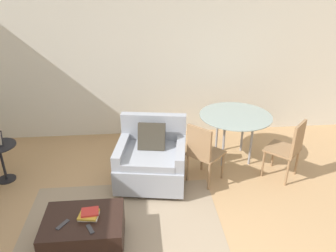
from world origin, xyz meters
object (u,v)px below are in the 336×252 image
object	(u,v)px
ottoman	(84,231)
dining_chair_near_left	(203,150)
book_stack	(89,214)
dining_chair_near_right	(289,146)
side_table	(1,156)
tv_remote_secondary	(90,229)
tv_remote_primary	(63,224)
armchair	(152,160)
dining_table	(235,120)

from	to	relation	value
ottoman	dining_chair_near_left	distance (m)	1.86
book_stack	dining_chair_near_right	distance (m)	2.85
ottoman	dining_chair_near_left	bearing A→B (deg)	36.04
side_table	dining_chair_near_left	size ratio (longest dim) A/B	0.63
dining_chair_near_right	tv_remote_secondary	bearing A→B (deg)	-154.45
tv_remote_primary	dining_chair_near_right	distance (m)	3.13
book_stack	dining_chair_near_right	size ratio (longest dim) A/B	0.25
dining_chair_near_left	book_stack	bearing A→B (deg)	-143.11
tv_remote_secondary	side_table	size ratio (longest dim) A/B	0.26
book_stack	tv_remote_secondary	xyz separation A→B (m)	(0.03, -0.19, -0.03)
armchair	dining_table	size ratio (longest dim) A/B	0.96
side_table	dining_chair_near_left	distance (m)	2.82
ottoman	side_table	size ratio (longest dim) A/B	1.47
tv_remote_primary	side_table	bearing A→B (deg)	127.54
ottoman	dining_chair_near_left	xyz separation A→B (m)	(1.49, 1.08, 0.31)
book_stack	side_table	distance (m)	1.95
tv_remote_primary	dining_chair_near_left	world-z (taller)	dining_chair_near_left
tv_remote_secondary	side_table	world-z (taller)	side_table
dining_chair_near_left	dining_chair_near_right	distance (m)	1.23
book_stack	tv_remote_secondary	distance (m)	0.19
tv_remote_primary	side_table	world-z (taller)	side_table
dining_table	ottoman	bearing A→B (deg)	-141.08
armchair	ottoman	world-z (taller)	armchair
book_stack	side_table	bearing A→B (deg)	135.28
dining_table	tv_remote_primary	bearing A→B (deg)	-142.21
side_table	dining_table	world-z (taller)	dining_table
tv_remote_primary	side_table	distance (m)	1.85
tv_remote_secondary	side_table	bearing A→B (deg)	132.24
ottoman	tv_remote_primary	bearing A→B (deg)	-157.41
armchair	ottoman	bearing A→B (deg)	-123.84
book_stack	tv_remote_primary	xyz separation A→B (m)	(-0.26, -0.10, -0.03)
tv_remote_primary	side_table	size ratio (longest dim) A/B	0.28
tv_remote_primary	tv_remote_secondary	size ratio (longest dim) A/B	1.08
side_table	dining_chair_near_right	xyz separation A→B (m)	(4.03, -0.31, 0.11)
ottoman	dining_chair_near_right	size ratio (longest dim) A/B	0.93
book_stack	dining_chair_near_left	xyz separation A→B (m)	(1.42, 1.06, 0.10)
tv_remote_primary	dining_chair_near_right	bearing A→B (deg)	21.76
armchair	ottoman	size ratio (longest dim) A/B	1.26
side_table	dining_chair_near_right	bearing A→B (deg)	-4.39
ottoman	dining_chair_near_right	world-z (taller)	dining_chair_near_right
book_stack	dining_chair_near_right	bearing A→B (deg)	21.88
ottoman	tv_remote_secondary	distance (m)	0.27
ottoman	dining_chair_near_left	world-z (taller)	dining_chair_near_left
dining_table	dining_chair_near_right	distance (m)	0.88
tv_remote_primary	armchair	bearing A→B (deg)	52.08
tv_remote_secondary	dining_chair_near_left	distance (m)	1.87
dining_chair_near_right	tv_remote_primary	bearing A→B (deg)	-158.24
tv_remote_secondary	side_table	xyz separation A→B (m)	(-1.42, 1.56, 0.01)
book_stack	dining_table	xyz separation A→B (m)	(2.03, 1.68, 0.25)
dining_chair_near_left	dining_chair_near_right	world-z (taller)	same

